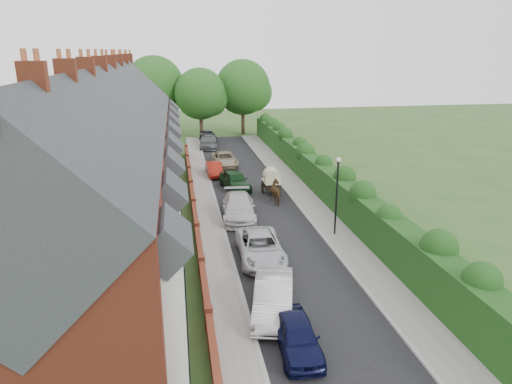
# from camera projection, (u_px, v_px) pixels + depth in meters

# --- Properties ---
(ground) EXTENTS (140.00, 140.00, 0.00)m
(ground) POSITION_uv_depth(u_px,v_px,m) (300.00, 267.00, 25.11)
(ground) COLOR #2D4C1E
(ground) RESTS_ON ground
(road) EXTENTS (6.00, 58.00, 0.02)m
(road) POSITION_uv_depth(u_px,v_px,m) (256.00, 204.00, 35.37)
(road) COLOR black
(road) RESTS_ON ground
(pavement_hedge_side) EXTENTS (2.20, 58.00, 0.12)m
(pavement_hedge_side) POSITION_uv_depth(u_px,v_px,m) (307.00, 201.00, 36.03)
(pavement_hedge_side) COLOR gray
(pavement_hedge_side) RESTS_ON ground
(pavement_house_side) EXTENTS (1.70, 58.00, 0.12)m
(pavement_house_side) POSITION_uv_depth(u_px,v_px,m) (207.00, 206.00, 34.73)
(pavement_house_side) COLOR gray
(pavement_house_side) RESTS_ON ground
(kerb_hedge_side) EXTENTS (0.18, 58.00, 0.13)m
(kerb_hedge_side) POSITION_uv_depth(u_px,v_px,m) (294.00, 201.00, 35.86)
(kerb_hedge_side) COLOR #9C9C97
(kerb_hedge_side) RESTS_ON ground
(kerb_house_side) EXTENTS (0.18, 58.00, 0.13)m
(kerb_house_side) POSITION_uv_depth(u_px,v_px,m) (217.00, 206.00, 34.86)
(kerb_house_side) COLOR #9C9C97
(kerb_house_side) RESTS_ON ground
(hedge) EXTENTS (2.10, 58.00, 2.85)m
(hedge) POSITION_uv_depth(u_px,v_px,m) (330.00, 181.00, 35.86)
(hedge) COLOR #113711
(hedge) RESTS_ON ground
(terrace_row) EXTENTS (9.05, 40.50, 11.50)m
(terrace_row) POSITION_uv_depth(u_px,v_px,m) (111.00, 156.00, 31.39)
(terrace_row) COLOR maroon
(terrace_row) RESTS_ON ground
(garden_wall_row) EXTENTS (0.35, 40.35, 1.10)m
(garden_wall_row) POSITION_uv_depth(u_px,v_px,m) (194.00, 206.00, 33.50)
(garden_wall_row) COLOR brown
(garden_wall_row) RESTS_ON ground
(lamppost) EXTENTS (0.32, 0.32, 5.16)m
(lamppost) POSITION_uv_depth(u_px,v_px,m) (337.00, 187.00, 28.45)
(lamppost) COLOR black
(lamppost) RESTS_ON ground
(tree_far_left) EXTENTS (7.14, 6.80, 9.29)m
(tree_far_left) POSITION_uv_depth(u_px,v_px,m) (203.00, 95.00, 60.67)
(tree_far_left) COLOR #332316
(tree_far_left) RESTS_ON ground
(tree_far_right) EXTENTS (7.98, 7.60, 10.31)m
(tree_far_right) POSITION_uv_depth(u_px,v_px,m) (245.00, 89.00, 63.36)
(tree_far_right) COLOR #332316
(tree_far_right) RESTS_ON ground
(tree_far_back) EXTENTS (8.40, 8.00, 10.82)m
(tree_far_back) POSITION_uv_depth(u_px,v_px,m) (158.00, 87.00, 62.25)
(tree_far_back) COLOR #332316
(tree_far_back) RESTS_ON ground
(car_navy) EXTENTS (1.72, 3.99, 1.34)m
(car_navy) POSITION_uv_depth(u_px,v_px,m) (297.00, 336.00, 17.99)
(car_navy) COLOR black
(car_navy) RESTS_ON ground
(car_silver_a) EXTENTS (2.82, 5.11, 1.60)m
(car_silver_a) POSITION_uv_depth(u_px,v_px,m) (273.00, 297.00, 20.53)
(car_silver_a) COLOR silver
(car_silver_a) RESTS_ON ground
(car_silver_b) EXTENTS (2.61, 5.40, 1.48)m
(car_silver_b) POSITION_uv_depth(u_px,v_px,m) (260.00, 247.00, 25.89)
(car_silver_b) COLOR silver
(car_silver_b) RESTS_ON ground
(car_white) EXTENTS (2.75, 5.74, 1.61)m
(car_white) POSITION_uv_depth(u_px,v_px,m) (239.00, 208.00, 32.20)
(car_white) COLOR silver
(car_white) RESTS_ON ground
(car_green) EXTENTS (2.67, 4.85, 1.56)m
(car_green) POSITION_uv_depth(u_px,v_px,m) (235.00, 180.00, 39.06)
(car_green) COLOR black
(car_green) RESTS_ON ground
(car_red) EXTENTS (1.49, 3.92, 1.28)m
(car_red) POSITION_uv_depth(u_px,v_px,m) (214.00, 169.00, 43.30)
(car_red) COLOR maroon
(car_red) RESTS_ON ground
(car_beige) EXTENTS (2.63, 5.09, 1.37)m
(car_beige) POSITION_uv_depth(u_px,v_px,m) (224.00, 159.00, 47.03)
(car_beige) COLOR tan
(car_beige) RESTS_ON ground
(car_grey) EXTENTS (2.47, 5.22, 1.47)m
(car_grey) POSITION_uv_depth(u_px,v_px,m) (208.00, 142.00, 55.50)
(car_grey) COLOR #54555B
(car_grey) RESTS_ON ground
(car_black) EXTENTS (2.37, 4.32, 1.39)m
(car_black) POSITION_uv_depth(u_px,v_px,m) (208.00, 135.00, 60.02)
(car_black) COLOR black
(car_black) RESTS_ON ground
(horse) EXTENTS (1.19, 2.17, 1.75)m
(horse) POSITION_uv_depth(u_px,v_px,m) (277.00, 192.00, 35.47)
(horse) COLOR #4C361C
(horse) RESTS_ON ground
(horse_cart) EXTENTS (1.39, 3.06, 2.21)m
(horse_cart) POSITION_uv_depth(u_px,v_px,m) (272.00, 180.00, 37.46)
(horse_cart) COLOR black
(horse_cart) RESTS_ON ground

